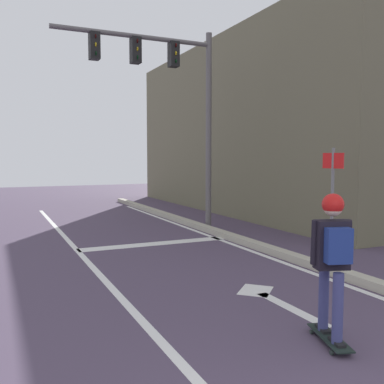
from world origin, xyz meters
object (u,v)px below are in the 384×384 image
at_px(skateboard, 330,338).
at_px(traffic_signal_mast, 168,84).
at_px(skater, 333,249).
at_px(street_sign_post, 333,186).

relative_size(skateboard, traffic_signal_mast, 0.15).
bearing_deg(skateboard, skater, -108.08).
bearing_deg(skater, street_sign_post, 47.49).
relative_size(skateboard, street_sign_post, 0.36).
bearing_deg(traffic_signal_mast, skateboard, -98.19).
xyz_separation_m(skater, traffic_signal_mast, (1.05, 7.30, 2.86)).
height_order(skateboard, traffic_signal_mast, traffic_signal_mast).
xyz_separation_m(skateboard, street_sign_post, (2.82, 3.07, 1.35)).
bearing_deg(skateboard, traffic_signal_mast, 81.81).
relative_size(skater, traffic_signal_mast, 0.29).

